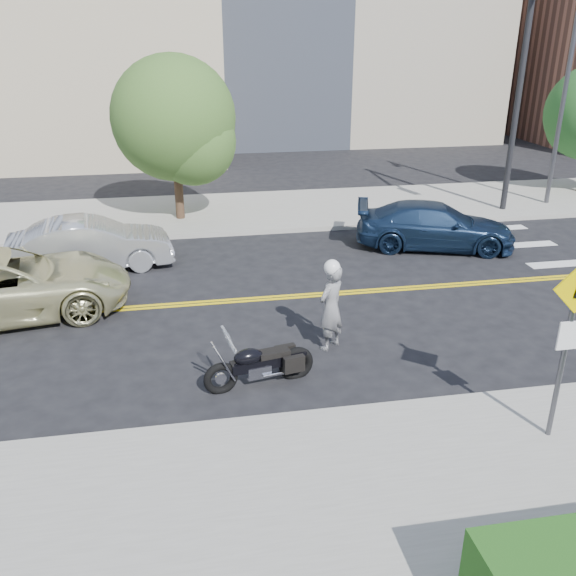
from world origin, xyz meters
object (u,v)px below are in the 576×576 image
Objects in this scene: motorcycle at (260,355)px; parked_car_silver at (91,244)px; motorcyclist at (331,305)px; suv at (4,285)px; pedestrian_sign at (569,331)px; parked_car_blue at (435,226)px.

parked_car_silver is (-3.68, 6.62, 0.09)m from motorcycle.
motorcyclist reaches higher than motorcycle.
motorcycle is (-1.59, -1.15, -0.34)m from motorcyclist.
motorcycle is 0.37× the size of suv.
suv is 3.13m from parked_car_silver.
motorcycle is 6.52m from suv.
pedestrian_sign is 1.49× the size of motorcycle.
parked_car_blue is (1.91, 9.20, -1.29)m from pedestrian_sign.
suv is at bearing -61.30° from motorcyclist.
suv is at bearing 142.92° from parked_car_silver.
suv is 11.69m from parked_car_blue.
motorcyclist is at bearing 24.55° from motorcycle.
motorcyclist is 7.18m from parked_car_blue.
suv is at bearing 145.90° from pedestrian_sign.
motorcyclist reaches higher than parked_car_silver.
suv is (-9.44, 6.39, -1.20)m from pedestrian_sign.
parked_car_silver is (-7.89, 9.11, -1.26)m from pedestrian_sign.
suv reaches higher than parked_car_blue.
suv is 1.28× the size of parked_car_silver.
pedestrian_sign is 12.12m from parked_car_silver.
motorcyclist is 7.59m from parked_car_silver.
parked_car_silver is at bearing 107.69° from motorcycle.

